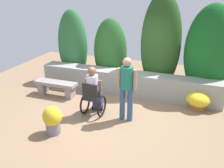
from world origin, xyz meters
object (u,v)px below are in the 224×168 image
stone_bench (56,87)px  flower_pot_purple_near (52,119)px  person_in_wheelchair (93,92)px  person_standing_companion (127,85)px  flower_pot_terracotta_by_wall (198,100)px

stone_bench → flower_pot_purple_near: size_ratio=1.95×
person_in_wheelchair → flower_pot_purple_near: 1.30m
stone_bench → person_standing_companion: bearing=-15.8°
person_standing_companion → flower_pot_terracotta_by_wall: (1.69, 1.25, -0.69)m
flower_pot_purple_near → flower_pot_terracotta_by_wall: 3.93m
person_in_wheelchair → flower_pot_purple_near: (-0.51, -1.17, -0.26)m
stone_bench → person_in_wheelchair: 1.75m
person_standing_companion → person_in_wheelchair: bearing=172.6°
person_in_wheelchair → person_standing_companion: bearing=-10.8°
person_standing_companion → flower_pot_terracotta_by_wall: size_ratio=2.49×
flower_pot_purple_near → flower_pot_terracotta_by_wall: size_ratio=1.04×
person_in_wheelchair → person_standing_companion: (0.89, -0.00, 0.32)m
person_in_wheelchair → flower_pot_purple_near: size_ratio=1.95×
person_standing_companion → flower_pot_purple_near: person_standing_companion is taller
flower_pot_purple_near → stone_bench: bearing=119.8°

